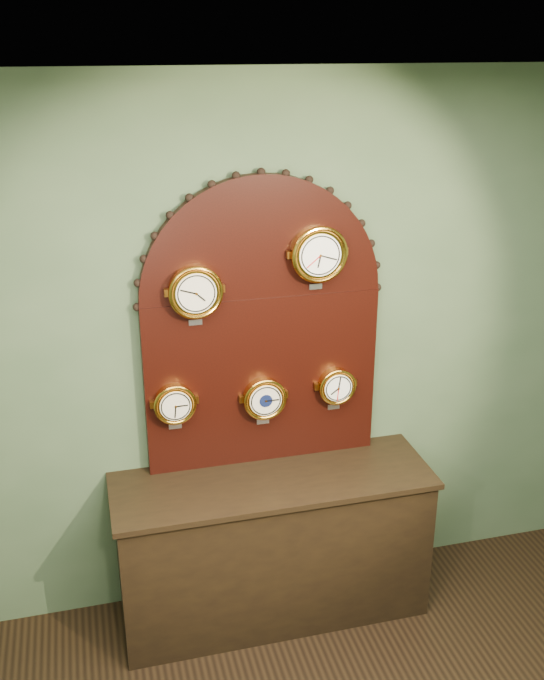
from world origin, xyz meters
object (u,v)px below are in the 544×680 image
object	(u,v)px
arabic_clock	(319,254)
hygrometer	(175,404)
barometer	(264,398)
roman_clock	(195,292)
display_board	(262,317)
shop_counter	(273,548)
tide_clock	(336,386)

from	to	relation	value
arabic_clock	hygrometer	xyz separation A→B (m)	(-0.72, 0.00, -0.71)
barometer	roman_clock	bearing A→B (deg)	-179.87
barometer	hygrometer	bearing A→B (deg)	179.94
display_board	barometer	world-z (taller)	display_board
display_board	barometer	xyz separation A→B (m)	(-0.01, -0.07, -0.42)
shop_counter	roman_clock	bearing A→B (deg)	155.62
arabic_clock	hygrometer	size ratio (longest dim) A/B	1.26
roman_clock	arabic_clock	size ratio (longest dim) A/B	0.94
roman_clock	hygrometer	distance (m)	0.58
shop_counter	barometer	world-z (taller)	barometer
hygrometer	tide_clock	world-z (taller)	hygrometer
barometer	tide_clock	xyz separation A→B (m)	(0.39, 0.00, 0.02)
display_board	tide_clock	bearing A→B (deg)	-9.85
tide_clock	hygrometer	bearing A→B (deg)	-179.98
roman_clock	arabic_clock	xyz separation A→B (m)	(0.60, -0.00, 0.14)
display_board	tide_clock	world-z (taller)	display_board
display_board	hygrometer	xyz separation A→B (m)	(-0.46, -0.07, -0.39)
display_board	hygrometer	bearing A→B (deg)	-171.81
roman_clock	hygrometer	bearing A→B (deg)	179.43
hygrometer	barometer	size ratio (longest dim) A/B	0.95
hygrometer	roman_clock	bearing A→B (deg)	-0.57
hygrometer	barometer	distance (m)	0.45
hygrometer	arabic_clock	bearing A→B (deg)	-0.13
display_board	roman_clock	bearing A→B (deg)	-168.68
barometer	tide_clock	distance (m)	0.39
roman_clock	tide_clock	world-z (taller)	roman_clock
shop_counter	barometer	size ratio (longest dim) A/B	5.82
shop_counter	roman_clock	size ratio (longest dim) A/B	5.16
display_board	arabic_clock	bearing A→B (deg)	-14.38
roman_clock	barometer	size ratio (longest dim) A/B	1.13
display_board	arabic_clock	distance (m)	0.42
hygrometer	tide_clock	distance (m)	0.84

